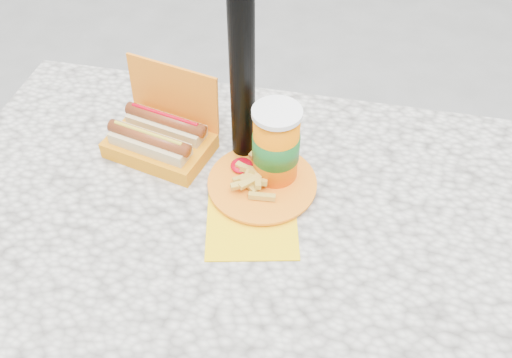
% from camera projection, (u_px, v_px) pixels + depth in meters
% --- Properties ---
extents(picnic_table, '(1.20, 0.80, 0.75)m').
position_uv_depth(picnic_table, '(228.00, 241.00, 1.16)').
color(picnic_table, beige).
rests_on(picnic_table, ground).
extents(umbrella_pole, '(0.05, 0.05, 2.20)m').
position_uv_depth(umbrella_pole, '(241.00, 7.00, 0.93)').
color(umbrella_pole, black).
rests_on(umbrella_pole, ground).
extents(hotdog_box, '(0.24, 0.20, 0.18)m').
position_uv_depth(hotdog_box, '(160.00, 137.00, 1.16)').
color(hotdog_box, orange).
rests_on(hotdog_box, picnic_table).
extents(fries_plate, '(0.22, 0.32, 0.05)m').
position_uv_depth(fries_plate, '(260.00, 185.00, 1.10)').
color(fries_plate, yellow).
rests_on(fries_plate, picnic_table).
extents(soda_cup, '(0.10, 0.10, 0.18)m').
position_uv_depth(soda_cup, '(276.00, 146.00, 1.07)').
color(soda_cup, '#F87000').
rests_on(soda_cup, picnic_table).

